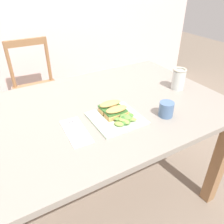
% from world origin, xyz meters
% --- Properties ---
extents(ground_plane, '(8.78, 8.78, 0.00)m').
position_xyz_m(ground_plane, '(0.00, 0.00, 0.00)').
color(ground_plane, '#7A6B5B').
extents(dining_table, '(1.42, 0.92, 0.74)m').
position_xyz_m(dining_table, '(0.05, 0.13, 0.63)').
color(dining_table, gray).
rests_on(dining_table, ground).
extents(chair_wooden_far, '(0.41, 0.41, 0.87)m').
position_xyz_m(chair_wooden_far, '(-0.07, 1.15, 0.45)').
color(chair_wooden_far, '#8E6642').
rests_on(chair_wooden_far, ground).
extents(plate_lunch, '(0.24, 0.24, 0.01)m').
position_xyz_m(plate_lunch, '(0.08, -0.01, 0.74)').
color(plate_lunch, beige).
rests_on(plate_lunch, dining_table).
extents(sandwich_half_front, '(0.11, 0.06, 0.06)m').
position_xyz_m(sandwich_half_front, '(0.08, -0.01, 0.78)').
color(sandwich_half_front, tan).
rests_on(sandwich_half_front, plate_lunch).
extents(sandwich_half_back, '(0.11, 0.06, 0.06)m').
position_xyz_m(sandwich_half_back, '(0.08, 0.06, 0.78)').
color(sandwich_half_back, tan).
rests_on(sandwich_half_back, plate_lunch).
extents(salad_mixed_greens, '(0.14, 0.11, 0.03)m').
position_xyz_m(salad_mixed_greens, '(0.09, -0.07, 0.76)').
color(salad_mixed_greens, '#3D7033').
rests_on(salad_mixed_greens, plate_lunch).
extents(napkin_folded, '(0.10, 0.23, 0.00)m').
position_xyz_m(napkin_folded, '(-0.14, -0.01, 0.74)').
color(napkin_folded, white).
rests_on(napkin_folded, dining_table).
extents(fork_on_napkin, '(0.03, 0.19, 0.00)m').
position_xyz_m(fork_on_napkin, '(-0.14, 0.01, 0.75)').
color(fork_on_napkin, silver).
rests_on(fork_on_napkin, napkin_folded).
extents(mason_jar_iced_tea, '(0.08, 0.08, 0.13)m').
position_xyz_m(mason_jar_iced_tea, '(0.58, 0.09, 0.80)').
color(mason_jar_iced_tea, '#995623').
rests_on(mason_jar_iced_tea, dining_table).
extents(cup_extra_side, '(0.07, 0.07, 0.08)m').
position_xyz_m(cup_extra_side, '(0.31, -0.11, 0.78)').
color(cup_extra_side, '#4C6B93').
rests_on(cup_extra_side, dining_table).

